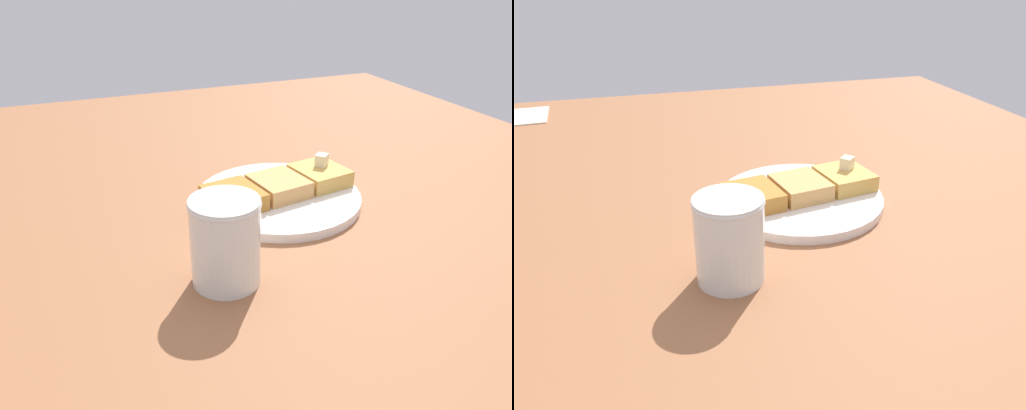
# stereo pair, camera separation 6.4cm
# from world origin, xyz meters

# --- Properties ---
(table_surface) EXTENTS (1.28, 1.28, 0.02)m
(table_surface) POSITION_xyz_m (0.00, 0.00, 0.01)
(table_surface) COLOR #935C39
(table_surface) RESTS_ON ground
(plate) EXTENTS (0.24, 0.24, 0.01)m
(plate) POSITION_xyz_m (-0.01, 0.08, 0.03)
(plate) COLOR white
(plate) RESTS_ON table_surface
(toast_slice_left) EXTENTS (0.08, 0.09, 0.02)m
(toast_slice_left) POSITION_xyz_m (-0.08, 0.07, 0.05)
(toast_slice_left) COLOR gold
(toast_slice_left) RESTS_ON plate
(toast_slice_middle) EXTENTS (0.08, 0.09, 0.02)m
(toast_slice_middle) POSITION_xyz_m (-0.01, 0.08, 0.05)
(toast_slice_middle) COLOR tan
(toast_slice_middle) RESTS_ON plate
(toast_slice_right) EXTENTS (0.08, 0.09, 0.02)m
(toast_slice_right) POSITION_xyz_m (0.07, 0.10, 0.05)
(toast_slice_right) COLOR #B3752F
(toast_slice_right) RESTS_ON plate
(butter_pat_primary) EXTENTS (0.03, 0.02, 0.02)m
(butter_pat_primary) POSITION_xyz_m (-0.09, 0.06, 0.07)
(butter_pat_primary) COLOR beige
(butter_pat_primary) RESTS_ON toast_slice_left
(fork) EXTENTS (0.08, 0.15, 0.00)m
(fork) POSITION_xyz_m (0.06, 0.06, 0.04)
(fork) COLOR silver
(fork) RESTS_ON plate
(syrup_jar) EXTENTS (0.08, 0.08, 0.10)m
(syrup_jar) POSITION_xyz_m (0.13, 0.24, 0.07)
(syrup_jar) COLOR #481E07
(syrup_jar) RESTS_ON table_surface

